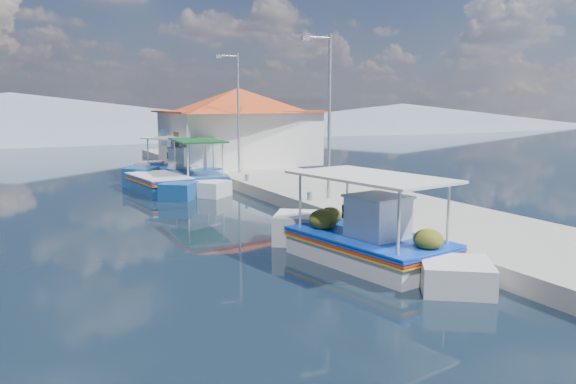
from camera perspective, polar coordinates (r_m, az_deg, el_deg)
name	(u,v)px	position (r m, az deg, el deg)	size (l,w,h in m)	color
ground	(233,235)	(17.85, -5.48, -4.30)	(160.00, 160.00, 0.00)	black
quay	(308,189)	(25.61, 1.97, 0.33)	(5.00, 44.00, 0.50)	#99968F
bollards	(272,185)	(23.95, -1.57, 0.71)	(0.20, 17.20, 0.30)	#A5A8AD
main_caique	(368,244)	(14.86, 7.93, -5.13)	(3.05, 7.51, 2.51)	silver
caique_green_canopy	(197,180)	(27.64, -9.01, 1.15)	(2.45, 6.90, 2.59)	silver
caique_blue_hull	(159,185)	(26.90, -12.77, 0.68)	(2.43, 6.58, 1.18)	navy
caique_far	(181,172)	(30.56, -10.62, 1.98)	(3.98, 6.45, 2.49)	silver
harbor_building	(238,125)	(33.63, -4.96, 6.68)	(10.49, 10.49, 4.40)	white
lamp_post_near	(327,108)	(21.16, 3.92, 8.31)	(1.21, 0.14, 6.00)	#A5A8AD
lamp_post_far	(236,107)	(29.27, -5.16, 8.45)	(1.21, 0.14, 6.00)	#A5A8AD
mountain_ridge	(116,119)	(73.37, -16.73, 6.95)	(171.40, 96.00, 5.50)	gray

